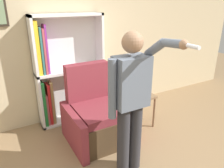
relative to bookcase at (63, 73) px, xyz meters
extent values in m
cube|color=beige|center=(0.19, 0.16, 0.51)|extent=(8.00, 0.06, 2.80)
cube|color=white|center=(-0.42, -0.02, 0.02)|extent=(0.04, 0.28, 1.83)
cube|color=white|center=(0.69, -0.02, 0.02)|extent=(0.04, 0.28, 1.83)
cube|color=white|center=(0.13, 0.11, 0.02)|extent=(1.15, 0.01, 1.83)
cube|color=white|center=(0.13, -0.02, -0.87)|extent=(1.15, 0.28, 0.04)
cube|color=white|center=(0.13, -0.02, 0.02)|extent=(1.15, 0.28, 0.04)
cube|color=white|center=(0.13, -0.02, 0.91)|extent=(1.15, 0.28, 0.04)
cube|color=#238438|center=(-0.37, -0.02, -0.48)|extent=(0.05, 0.23, 0.76)
cube|color=#BC4C56|center=(-0.32, -0.02, -0.59)|extent=(0.03, 0.20, 0.54)
cube|color=red|center=(-0.28, -0.02, -0.50)|extent=(0.04, 0.19, 0.71)
cube|color=#9E7A47|center=(-0.23, -0.02, -0.49)|extent=(0.04, 0.18, 0.74)
cube|color=gold|center=(-0.36, -0.02, 0.45)|extent=(0.05, 0.21, 0.81)
cube|color=#337070|center=(-0.31, -0.02, 0.40)|extent=(0.03, 0.21, 0.72)
cube|color=#BC4C56|center=(-0.27, -0.02, 0.39)|extent=(0.03, 0.21, 0.70)
cube|color=purple|center=(-0.23, -0.02, 0.42)|extent=(0.03, 0.18, 0.75)
cube|color=#4C3823|center=(0.24, -0.82, -0.67)|extent=(0.68, 0.81, 0.45)
cube|color=maroon|center=(0.24, -0.86, -0.39)|extent=(0.64, 0.69, 0.12)
cube|color=maroon|center=(0.24, -0.46, -0.22)|extent=(0.68, 0.16, 0.91)
cube|color=maroon|center=(-0.15, -0.82, -0.61)|extent=(0.10, 0.89, 0.57)
cube|color=maroon|center=(0.63, -0.82, -0.61)|extent=(0.10, 0.89, 0.57)
cylinder|color=#2D2D33|center=(0.22, -1.56, -0.45)|extent=(0.15, 0.15, 0.90)
cylinder|color=#2D2D33|center=(0.39, -1.56, -0.45)|extent=(0.15, 0.15, 0.90)
cube|color=slate|center=(0.31, -1.56, 0.29)|extent=(0.39, 0.24, 0.57)
sphere|color=#997051|center=(0.31, -1.56, 0.72)|extent=(0.23, 0.23, 0.23)
cylinder|color=slate|center=(0.07, -1.56, 0.25)|extent=(0.09, 0.09, 0.66)
cylinder|color=slate|center=(0.51, -1.68, 0.66)|extent=(0.09, 0.28, 0.23)
cylinder|color=slate|center=(0.51, -1.92, 0.75)|extent=(0.08, 0.27, 0.10)
sphere|color=#997051|center=(0.51, -2.05, 0.76)|extent=(0.09, 0.09, 0.09)
cylinder|color=white|center=(0.51, -2.15, 0.76)|extent=(0.04, 0.15, 0.04)
cube|color=#846647|center=(1.03, -0.75, -0.34)|extent=(0.44, 0.44, 0.04)
cylinder|color=#846647|center=(0.84, -0.94, -0.63)|extent=(0.04, 0.04, 0.53)
cylinder|color=#846647|center=(1.22, -0.94, -0.63)|extent=(0.04, 0.04, 0.53)
cylinder|color=#846647|center=(0.84, -0.56, -0.63)|extent=(0.04, 0.04, 0.53)
cylinder|color=#846647|center=(1.22, -0.56, -0.63)|extent=(0.04, 0.04, 0.53)
cylinder|color=#4C4233|center=(1.03, -0.75, -0.31)|extent=(0.15, 0.15, 0.02)
cylinder|color=#4C4233|center=(1.03, -0.75, -0.17)|extent=(0.04, 0.04, 0.26)
cone|color=beige|center=(1.03, -0.75, 0.05)|extent=(0.22, 0.22, 0.19)
camera|label=1|loc=(-0.96, -3.41, 1.13)|focal=35.00mm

